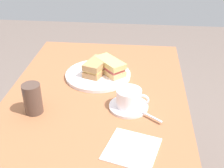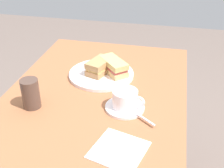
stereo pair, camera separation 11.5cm
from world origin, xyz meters
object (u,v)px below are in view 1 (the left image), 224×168
(sandwich_plate, at_px, (98,75))
(napkin, at_px, (132,149))
(spoon, at_px, (146,114))
(coffee_cup, at_px, (129,97))
(drinking_glass, at_px, (33,99))
(dining_table, at_px, (97,120))
(sandwich_back, at_px, (110,66))
(sandwich_front, at_px, (96,67))
(coffee_saucer, at_px, (129,106))

(sandwich_plate, distance_m, napkin, 0.47)
(sandwich_plate, distance_m, spoon, 0.34)
(coffee_cup, bearing_deg, drinking_glass, -79.96)
(dining_table, height_order, sandwich_plate, sandwich_plate)
(sandwich_back, bearing_deg, spoon, 28.66)
(sandwich_plate, height_order, sandwich_front, sandwich_front)
(dining_table, height_order, coffee_saucer, coffee_saucer)
(sandwich_front, bearing_deg, napkin, 21.42)
(dining_table, relative_size, coffee_cup, 8.56)
(napkin, bearing_deg, sandwich_plate, -159.40)
(coffee_cup, distance_m, spoon, 0.08)
(coffee_cup, xyz_separation_m, spoon, (0.05, 0.06, -0.03))
(sandwich_back, distance_m, spoon, 0.32)
(dining_table, xyz_separation_m, napkin, (0.29, 0.15, 0.12))
(sandwich_back, bearing_deg, coffee_saucer, 21.41)
(coffee_cup, bearing_deg, sandwich_front, -145.51)
(coffee_cup, relative_size, spoon, 1.39)
(sandwich_front, distance_m, sandwich_back, 0.06)
(dining_table, distance_m, sandwich_back, 0.23)
(sandwich_front, bearing_deg, sandwich_back, 103.49)
(drinking_glass, bearing_deg, sandwich_plate, 146.07)
(sandwich_front, height_order, coffee_saucer, sandwich_front)
(spoon, bearing_deg, coffee_saucer, -127.97)
(coffee_saucer, xyz_separation_m, napkin, (0.22, 0.02, -0.00))
(dining_table, relative_size, drinking_glass, 9.22)
(spoon, height_order, napkin, spoon)
(spoon, distance_m, napkin, 0.17)
(sandwich_back, xyz_separation_m, drinking_glass, (0.29, -0.24, 0.01))
(sandwich_front, bearing_deg, coffee_cup, 34.49)
(napkin, bearing_deg, spoon, 165.93)
(sandwich_back, height_order, drinking_glass, drinking_glass)
(dining_table, xyz_separation_m, sandwich_front, (-0.15, -0.02, 0.16))
(sandwich_front, relative_size, coffee_saucer, 0.98)
(dining_table, relative_size, coffee_saucer, 7.15)
(sandwich_front, bearing_deg, sandwich_plate, 85.91)
(sandwich_plate, relative_size, spoon, 3.27)
(sandwich_back, bearing_deg, sandwich_plate, -74.11)
(coffee_cup, relative_size, drinking_glass, 1.08)
(dining_table, distance_m, spoon, 0.26)
(sandwich_plate, height_order, sandwich_back, sandwich_back)
(coffee_cup, relative_size, napkin, 0.79)
(sandwich_back, relative_size, coffee_saucer, 1.07)
(sandwich_plate, distance_m, sandwich_back, 0.06)
(coffee_cup, bearing_deg, sandwich_plate, -146.76)
(napkin, bearing_deg, dining_table, -152.25)
(sandwich_front, distance_m, coffee_saucer, 0.27)
(coffee_cup, height_order, napkin, coffee_cup)
(coffee_cup, bearing_deg, dining_table, -118.18)
(coffee_cup, xyz_separation_m, napkin, (0.22, 0.02, -0.04))
(coffee_saucer, bearing_deg, drinking_glass, -79.87)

